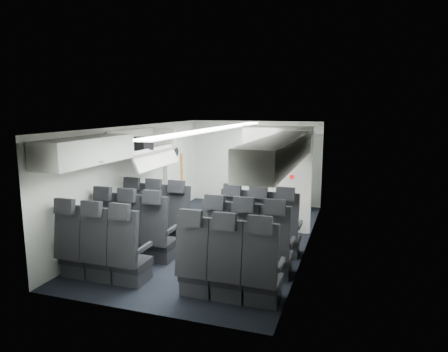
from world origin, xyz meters
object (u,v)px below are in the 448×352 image
Objects in this scene: boarding_door at (174,172)px; flight_attendant at (261,180)px; galley_unit at (290,171)px; carry_on_bag at (141,144)px; seat_row_front at (208,225)px; seat_row_mid at (188,241)px; seat_row_rear at (162,261)px.

boarding_door is 1.10× the size of flight_attendant.
carry_on_bag reaches higher than galley_unit.
seat_row_front is 0.90m from seat_row_mid.
flight_attendant is at bearing 82.14° from seat_row_mid.
seat_row_front is 1.00× the size of seat_row_rear.
galley_unit is 1.08m from flight_attendant.
carry_on_bag reaches higher than seat_row_mid.
seat_row_front is 1.00× the size of seat_row_mid.
seat_row_mid is 1.79× the size of boarding_door.
seat_row_mid is at bearing 90.00° from seat_row_rear.
seat_row_mid is 8.23× the size of carry_on_bag.
seat_row_front is 1.79× the size of boarding_door.
galley_unit reaches higher than seat_row_front.
seat_row_rear is 5.17m from galley_unit.
boarding_door is at bearing 108.54° from carry_on_bag.
seat_row_rear is at bearing -100.65° from galley_unit.
seat_row_front and seat_row_rear have the same top height.
seat_row_mid is at bearing -102.88° from galley_unit.
flight_attendant is (0.44, 3.20, 0.44)m from seat_row_mid.
seat_row_rear is 1.75× the size of galley_unit.
galley_unit reaches higher than seat_row_rear.
carry_on_bag is at bearing 156.47° from flight_attendant.
seat_row_front is 1.97× the size of flight_attendant.
flight_attendant is at bearing 5.95° from boarding_door.
galley_unit is 1.02× the size of boarding_door.
seat_row_front is at bearing 90.00° from seat_row_mid.
seat_row_front is 2.39m from flight_attendant.
seat_row_mid is 3.45m from boarding_door.
flight_attendant reaches higher than seat_row_rear.
carry_on_bag reaches higher than boarding_door.
seat_row_mid is at bearing -170.51° from flight_attendant.
boarding_door reaches higher than seat_row_mid.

